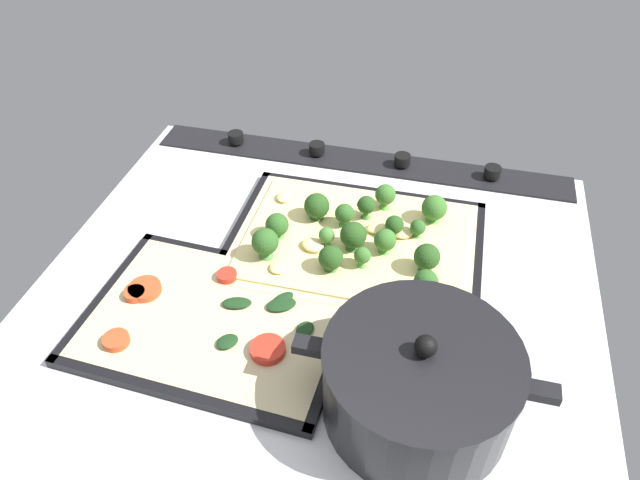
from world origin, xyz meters
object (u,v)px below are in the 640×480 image
Objects in this scene: baking_tray_front at (354,247)px; veggie_pizza_back at (214,318)px; broccoli_pizza at (355,239)px; baking_tray_back at (216,322)px; cooking_pot at (419,382)px.

veggie_pizza_back is at bearing 51.41° from baking_tray_front.
broccoli_pizza reaches higher than baking_tray_back.
baking_tray_back is (14.75, 18.33, -1.81)cm from broccoli_pizza.
veggie_pizza_back is at bearing -13.50° from cooking_pot.
cooking_pot reaches higher than baking_tray_back.
broccoli_pizza is at bearing -64.47° from cooking_pot.
baking_tray_back is 0.71cm from veggie_pizza_back.
cooking_pot reaches higher than broccoli_pizza.
veggie_pizza_back is 27.81cm from cooking_pot.
cooking_pot is at bearing 115.53° from broccoli_pizza.
broccoli_pizza is 23.68cm from veggie_pizza_back.
broccoli_pizza is at bearing -129.13° from veggie_pizza_back.
baking_tray_front is at bearing -128.59° from veggie_pizza_back.
baking_tray_front is 23.57cm from baking_tray_back.
cooking_pot is (-26.58, 6.43, 4.75)cm from baking_tray_back.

